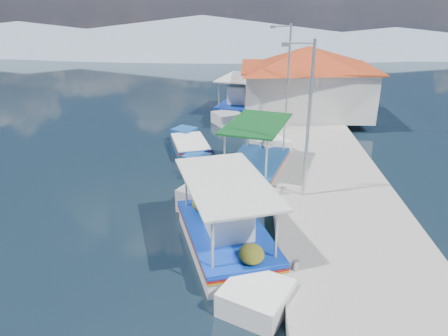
{
  "coord_description": "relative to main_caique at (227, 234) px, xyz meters",
  "views": [
    {
      "loc": [
        2.31,
        -13.23,
        7.84
      ],
      "look_at": [
        1.4,
        2.69,
        1.3
      ],
      "focal_mm": 33.57,
      "sensor_mm": 36.0,
      "label": 1
    }
  ],
  "objects": [
    {
      "name": "caique_green_canopy",
      "position": [
        1.0,
        6.13,
        -0.1
      ],
      "size": [
        3.74,
        7.55,
        2.94
      ],
      "rotation": [
        0.0,
        0.0,
        0.28
      ],
      "color": "white",
      "rests_on": "ground"
    },
    {
      "name": "caique_blue_hull",
      "position": [
        -2.43,
        9.24,
        -0.26
      ],
      "size": [
        2.73,
        5.41,
        1.01
      ],
      "rotation": [
        0.0,
        0.0,
        -0.3
      ],
      "color": "#17498D",
      "rests_on": "ground"
    },
    {
      "name": "mountain_ridge",
      "position": [
        4.81,
        57.23,
        1.51
      ],
      "size": [
        171.4,
        96.0,
        5.5
      ],
      "color": "slate",
      "rests_on": "ground"
    },
    {
      "name": "lamp_post_far",
      "position": [
        2.78,
        12.23,
        3.32
      ],
      "size": [
        1.21,
        0.14,
        6.0
      ],
      "color": "#A5A8AD",
      "rests_on": "quay"
    },
    {
      "name": "harbor_building",
      "position": [
        4.47,
        16.23,
        2.24
      ],
      "size": [
        10.49,
        10.49,
        4.4
      ],
      "color": "white",
      "rests_on": "quay"
    },
    {
      "name": "main_caique",
      "position": [
        0.0,
        0.0,
        0.0
      ],
      "size": [
        4.18,
        8.0,
        2.78
      ],
      "rotation": [
        0.0,
        0.0,
        -0.32
      ],
      "color": "white",
      "rests_on": "ground"
    },
    {
      "name": "caique_far",
      "position": [
        0.02,
        17.76,
        0.0
      ],
      "size": [
        3.86,
        7.98,
        2.9
      ],
      "rotation": [
        0.0,
        0.0,
        0.27
      ],
      "color": "white",
      "rests_on": "ground"
    },
    {
      "name": "quay",
      "position": [
        4.17,
        7.23,
        -0.28
      ],
      "size": [
        5.0,
        44.0,
        0.5
      ],
      "primitive_type": "cube",
      "color": "gray",
      "rests_on": "ground"
    },
    {
      "name": "bollards",
      "position": [
        2.07,
        6.48,
        0.12
      ],
      "size": [
        0.2,
        17.2,
        0.3
      ],
      "color": "#A5A8AD",
      "rests_on": "quay"
    },
    {
      "name": "ground",
      "position": [
        -1.73,
        1.23,
        -0.53
      ],
      "size": [
        160.0,
        160.0,
        0.0
      ],
      "primitive_type": "plane",
      "color": "black",
      "rests_on": "ground"
    },
    {
      "name": "lamp_post_near",
      "position": [
        2.78,
        3.23,
        3.32
      ],
      "size": [
        1.21,
        0.14,
        6.0
      ],
      "color": "#A5A8AD",
      "rests_on": "quay"
    }
  ]
}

